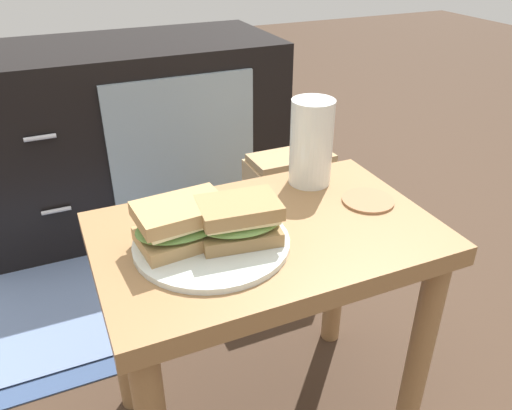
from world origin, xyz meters
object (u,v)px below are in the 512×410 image
Objects in this scene: tv_cabinet at (129,134)px; beer_glass at (311,144)px; coaster at (368,200)px; plate at (212,242)px; paper_bag at (289,216)px; sandwich_back at (239,220)px; sandwich_front at (182,223)px.

beer_glass is at bearing -76.30° from tv_cabinet.
tv_cabinet is at bearing 103.70° from beer_glass.
coaster is at bearing -62.58° from beer_glass.
coaster is at bearing 3.43° from plate.
plate is 0.31m from coaster.
paper_bag is at bearing -57.72° from tv_cabinet.
sandwich_back is 1.53× the size of coaster.
sandwich_front is at bearing 161.37° from sandwich_back.
beer_glass is at bearing 117.42° from coaster.
tv_cabinet is 3.92× the size of plate.
sandwich_back is at bearing -173.05° from coaster.
sandwich_front is 1.65× the size of coaster.
tv_cabinet is at bearing 122.28° from paper_bag.
sandwich_back is 0.25m from beer_glass.
sandwich_back is at bearing -90.23° from tv_cabinet.
beer_glass is (0.20, -0.82, 0.25)m from tv_cabinet.
beer_glass reaches higher than sandwich_front.
beer_glass is (0.25, 0.13, 0.07)m from plate.
sandwich_back reaches higher than paper_bag.
tv_cabinet is 6.72× the size of sandwich_back.
plate is at bearing 161.37° from sandwich_back.
tv_cabinet is 0.62m from paper_bag.
coaster is at bearing -98.79° from paper_bag.
tv_cabinet is 2.59× the size of paper_bag.
beer_glass is 0.15m from coaster.
plate is 0.29m from beer_glass.
beer_glass is (0.20, 0.14, 0.03)m from sandwich_back.
plate is 0.64m from paper_bag.
sandwich_front is at bearing -133.89° from paper_bag.
plate reaches higher than coaster.
beer_glass is at bearing 28.04° from plate.
plate is 2.62× the size of coaster.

